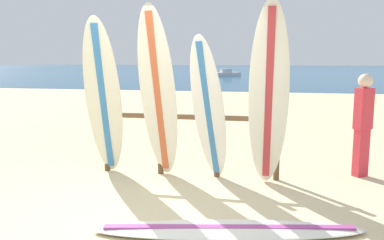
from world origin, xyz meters
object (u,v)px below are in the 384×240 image
Objects in this scene: surfboard_rack at (188,133)px; small_boat_offshore at (226,73)px; surfboard_leaning_far_left at (104,100)px; beachgoer_standing at (363,121)px; surfboard_lying_on_sand at (229,230)px; surfboard_leaning_center at (269,97)px; surfboard_leaning_left at (158,96)px; surfboard_leaning_center_left at (209,112)px.

small_boat_offshore is at bearing 95.45° from surfboard_rack.
beachgoer_standing is (3.84, 0.88, -0.33)m from surfboard_leaning_far_left.
surfboard_leaning_center is at bearing 77.35° from surfboard_lying_on_sand.
surfboard_leaning_left reaches higher than beachgoer_standing.
surfboard_leaning_center is (1.57, 0.01, 0.02)m from surfboard_leaning_left.
surfboard_leaning_left is 2.36m from surfboard_lying_on_sand.
surfboard_rack is at bearing -84.55° from small_boat_offshore.
surfboard_leaning_center_left is (1.59, 0.01, -0.13)m from surfboard_leaning_far_left.
surfboard_leaning_far_left is (-1.20, -0.43, 0.53)m from surfboard_rack.
surfboard_rack is at bearing 112.86° from surfboard_lying_on_sand.
surfboard_leaning_left is 1.19× the size of surfboard_leaning_center_left.
surfboard_leaning_far_left is 3.96m from beachgoer_standing.
beachgoer_standing is at bearing 54.20° from surfboard_lying_on_sand.
surfboard_lying_on_sand is 3.17m from beachgoer_standing.
surfboard_leaning_center is 0.89× the size of surfboard_lying_on_sand.
small_boat_offshore is (-4.23, 37.44, 0.22)m from surfboard_lying_on_sand.
surfboard_leaning_center is at bearing 0.60° from surfboard_leaning_center_left.
surfboard_rack reaches higher than surfboard_lying_on_sand.
surfboard_leaning_far_left is 0.93× the size of surfboard_leaning_center.
surfboard_leaning_center_left is 1.35× the size of beachgoer_standing.
small_boat_offshore is at bearing 99.77° from beachgoer_standing.
surfboard_rack is at bearing -170.22° from beachgoer_standing.
surfboard_leaning_left is 0.77m from surfboard_leaning_center_left.
small_boat_offshore is (-6.02, 34.96, -0.62)m from beachgoer_standing.
surfboard_leaning_left is at bearing -163.70° from beachgoer_standing.
surfboard_leaning_center is at bearing -82.70° from small_boat_offshore.
surfboard_leaning_center_left is at bearing 0.21° from surfboard_leaning_far_left.
surfboard_rack is 35.58m from small_boat_offshore.
surfboard_leaning_far_left reaches higher than small_boat_offshore.
surfboard_leaning_center_left is 1.97m from surfboard_lying_on_sand.
surfboard_rack is 0.96× the size of surfboard_lying_on_sand.
surfboard_leaning_center_left is (0.74, -0.00, -0.21)m from surfboard_leaning_left.
surfboard_leaning_center_left is 36.04m from small_boat_offshore.
surfboard_leaning_center is 36.14m from small_boat_offshore.
surfboard_rack is at bearing 19.58° from surfboard_leaning_far_left.
surfboard_lying_on_sand is 37.68m from small_boat_offshore.
beachgoer_standing is (2.64, 0.46, 0.21)m from surfboard_rack.
beachgoer_standing reaches higher than small_boat_offshore.
surfboard_leaning_left reaches higher than surfboard_leaning_center_left.
surfboard_leaning_far_left is at bearing -179.66° from surfboard_leaning_center.
surfboard_leaning_left is (0.84, 0.01, 0.07)m from surfboard_leaning_far_left.
beachgoer_standing is at bearing 21.25° from surfboard_leaning_center_left.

